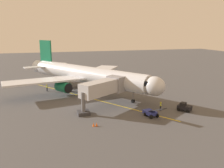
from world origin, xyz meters
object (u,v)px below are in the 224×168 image
jet_bridge (106,87)px  tug_starboard_side (142,84)px  airplane (85,75)px  baggage_cart_near_nose (144,78)px  tug_portside (184,107)px  ground_crew_marshaller (161,106)px  ground_crew_wing_walker (47,88)px  safety_cone_nose_left (94,125)px  belt_loader_rear_apron (151,112)px  safety_cone_wing_port (97,124)px  safety_cone_nose_right (140,89)px

jet_bridge → tug_starboard_side: (-13.11, -13.58, -3.06)m
airplane → tug_starboard_side: bearing=-175.3°
baggage_cart_near_nose → tug_portside: tug_portside is taller
ground_crew_marshaller → ground_crew_wing_walker: 27.74m
safety_cone_nose_left → jet_bridge: bearing=-115.4°
baggage_cart_near_nose → belt_loader_rear_apron: belt_loader_rear_apron is taller
ground_crew_wing_walker → baggage_cart_near_nose: (-26.99, -4.64, -0.23)m
safety_cone_wing_port → baggage_cart_near_nose: bearing=-125.4°
ground_crew_marshaller → safety_cone_nose_right: 15.35m
airplane → tug_starboard_side: (-14.88, -1.21, -3.30)m
jet_bridge → safety_cone_nose_left: (4.08, 8.59, -3.49)m
tug_portside → safety_cone_nose_left: tug_portside is taller
baggage_cart_near_nose → belt_loader_rear_apron: (10.59, 26.84, 0.06)m
ground_crew_marshaller → tug_starboard_side: (-4.18, -18.39, -0.18)m
jet_bridge → safety_cone_wing_port: bearing=67.2°
baggage_cart_near_nose → belt_loader_rear_apron: size_ratio=0.62×
safety_cone_nose_right → safety_cone_wing_port: (14.79, 19.00, 0.00)m
tug_starboard_side → ground_crew_marshaller: bearing=77.2°
ground_crew_marshaller → safety_cone_nose_left: 13.56m
airplane → safety_cone_wing_port: (1.86, 21.00, -3.73)m
safety_cone_nose_left → safety_cone_nose_right: size_ratio=1.00×
ground_crew_wing_walker → baggage_cart_near_nose: size_ratio=0.58×
jet_bridge → safety_cone_wing_port: 9.99m
tug_portside → safety_cone_nose_left: (16.97, 2.40, -0.43)m
jet_bridge → tug_portside: bearing=154.3°
airplane → tug_portside: airplane is taller
ground_crew_wing_walker → baggage_cart_near_nose: 27.38m
belt_loader_rear_apron → safety_cone_nose_left: 10.15m
jet_bridge → belt_loader_rear_apron: size_ratio=2.23×
ground_crew_marshaller → belt_loader_rear_apron: 3.79m
ground_crew_marshaller → airplane: bearing=-58.1°
safety_cone_wing_port → tug_portside: bearing=-171.6°
airplane → tug_starboard_side: airplane is taller
jet_bridge → baggage_cart_near_nose: 25.90m
safety_cone_nose_left → safety_cone_wing_port: bearing=173.8°
ground_crew_marshaller → tug_portside: ground_crew_marshaller is taller
safety_cone_wing_port → jet_bridge: bearing=-112.8°
safety_cone_nose_right → tug_portside: bearing=95.9°
ground_crew_marshaller → tug_portside: (-3.95, 1.38, -0.18)m
safety_cone_wing_port → ground_crew_wing_walker: bearing=-73.9°
safety_cone_nose_left → ground_crew_marshaller: bearing=-163.8°
safety_cone_nose_left → safety_cone_wing_port: size_ratio=1.00×
airplane → jet_bridge: 12.50m
tug_portside → baggage_cart_near_nose: bearing=-98.0°
airplane → safety_cone_nose_left: (2.32, 20.95, -3.73)m
tug_portside → safety_cone_wing_port: 16.69m
airplane → safety_cone_wing_port: 21.41m
belt_loader_rear_apron → safety_cone_wing_port: bearing=8.8°
airplane → jet_bridge: (-1.77, 12.37, -0.24)m
safety_cone_nose_right → jet_bridge: bearing=42.9°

